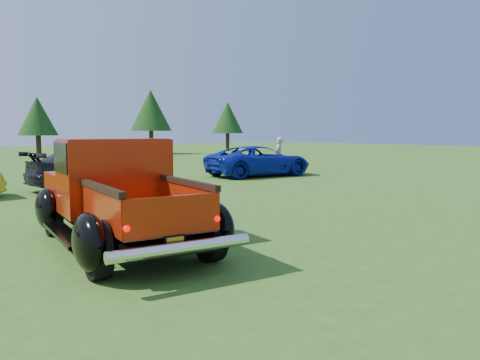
{
  "coord_description": "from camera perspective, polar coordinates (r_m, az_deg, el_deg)",
  "views": [
    {
      "loc": [
        -4.54,
        -5.81,
        1.78
      ],
      "look_at": [
        0.45,
        0.2,
        0.99
      ],
      "focal_mm": 35.0,
      "sensor_mm": 36.0,
      "label": 1
    }
  ],
  "objects": [
    {
      "name": "ground",
      "position": [
        7.59,
        -1.66,
        -7.79
      ],
      "size": [
        120.0,
        120.0,
        0.0
      ],
      "primitive_type": "plane",
      "color": "#355A19",
      "rests_on": "ground"
    },
    {
      "name": "show_car_blue",
      "position": [
        19.32,
        2.34,
        2.34
      ],
      "size": [
        4.68,
        2.54,
        1.24
      ],
      "primitive_type": "imported",
      "rotation": [
        0.0,
        0.0,
        1.46
      ],
      "color": "#0D1D95",
      "rests_on": "ground"
    },
    {
      "name": "show_car_grey",
      "position": [
        15.68,
        -16.91,
        1.34
      ],
      "size": [
        4.46,
        2.0,
        1.27
      ],
      "primitive_type": "imported",
      "rotation": [
        0.0,
        0.0,
        1.62
      ],
      "color": "black",
      "rests_on": "ground"
    },
    {
      "name": "tree_mid_right",
      "position": [
        37.35,
        -23.46,
        7.14
      ],
      "size": [
        2.82,
        2.82,
        4.4
      ],
      "color": "#332114",
      "rests_on": "ground"
    },
    {
      "name": "tree_far_east",
      "position": [
        46.21,
        -1.53,
        7.6
      ],
      "size": [
        3.07,
        3.07,
        4.8
      ],
      "color": "#332114",
      "rests_on": "ground"
    },
    {
      "name": "spectator",
      "position": [
        20.2,
        4.74,
        2.98
      ],
      "size": [
        0.7,
        0.64,
        1.6
      ],
      "primitive_type": "imported",
      "rotation": [
        0.0,
        0.0,
        3.72
      ],
      "color": "#ACA895",
      "rests_on": "ground"
    },
    {
      "name": "tree_east",
      "position": [
        40.4,
        -10.83,
        8.34
      ],
      "size": [
        3.46,
        3.46,
        5.4
      ],
      "color": "#332114",
      "rests_on": "ground"
    },
    {
      "name": "pickup_truck",
      "position": [
        7.84,
        -15.04,
        -1.6
      ],
      "size": [
        2.66,
        4.74,
        1.69
      ],
      "rotation": [
        0.0,
        0.0,
        -0.14
      ],
      "color": "black",
      "rests_on": "ground"
    }
  ]
}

